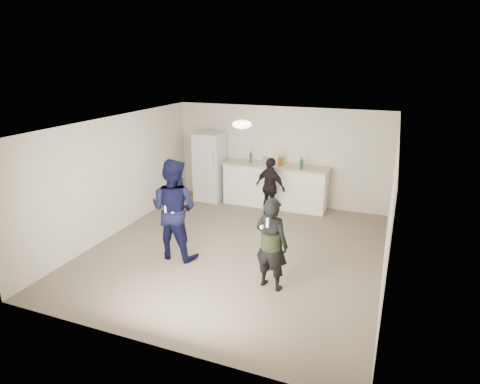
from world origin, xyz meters
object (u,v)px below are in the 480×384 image
(counter, at_px, (275,187))
(fridge, at_px, (210,167))
(spectator, at_px, (270,187))
(woman, at_px, (272,244))
(man, at_px, (174,209))
(shaker, at_px, (265,160))

(counter, bearing_deg, fridge, -177.73)
(counter, bearing_deg, spectator, -82.91)
(fridge, xyz_separation_m, woman, (2.81, -3.66, -0.11))
(counter, height_order, man, man)
(man, xyz_separation_m, spectator, (1.06, 2.68, -0.25))
(shaker, relative_size, woman, 0.11)
(counter, height_order, shaker, shaker)
(fridge, height_order, woman, fridge)
(spectator, bearing_deg, woman, 128.71)
(counter, bearing_deg, woman, -74.42)
(fridge, distance_m, spectator, 1.94)
(man, bearing_deg, counter, -104.72)
(man, distance_m, woman, 2.07)
(counter, xyz_separation_m, man, (-0.98, -3.32, 0.43))
(counter, relative_size, shaker, 15.29)
(fridge, xyz_separation_m, man, (0.79, -3.25, 0.06))
(shaker, height_order, woman, woman)
(woman, height_order, spectator, woman)
(counter, xyz_separation_m, woman, (1.04, -3.73, 0.26))
(shaker, xyz_separation_m, woman, (1.35, -3.82, -0.39))
(counter, distance_m, shaker, 0.72)
(man, height_order, spectator, man)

